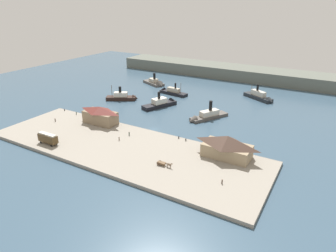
# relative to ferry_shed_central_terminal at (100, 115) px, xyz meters

# --- Properties ---
(ground_plane) EXTENTS (320.00, 320.00, 0.00)m
(ground_plane) POSITION_rel_ferry_shed_central_terminal_xyz_m (22.91, 8.44, -5.17)
(ground_plane) COLOR #385166
(quay_promenade) EXTENTS (110.00, 36.00, 1.20)m
(quay_promenade) POSITION_rel_ferry_shed_central_terminal_xyz_m (22.91, -13.56, -4.57)
(quay_promenade) COLOR gray
(quay_promenade) RESTS_ON ground
(seawall_edge) EXTENTS (110.00, 0.80, 1.00)m
(seawall_edge) POSITION_rel_ferry_shed_central_terminal_xyz_m (22.91, 4.84, -4.67)
(seawall_edge) COLOR slate
(seawall_edge) RESTS_ON ground
(ferry_shed_central_terminal) EXTENTS (15.59, 7.50, 7.83)m
(ferry_shed_central_terminal) POSITION_rel_ferry_shed_central_terminal_xyz_m (0.00, 0.00, 0.00)
(ferry_shed_central_terminal) COLOR #847056
(ferry_shed_central_terminal) RESTS_ON quay_promenade
(ferry_shed_customs_shed) EXTENTS (16.97, 9.10, 8.00)m
(ferry_shed_customs_shed) POSITION_rel_ferry_shed_central_terminal_xyz_m (59.81, -1.28, 0.10)
(ferry_shed_customs_shed) COLOR #998466
(ferry_shed_customs_shed) RESTS_ON quay_promenade
(street_tram) EXTENTS (8.53, 2.76, 4.29)m
(street_tram) POSITION_rel_ferry_shed_central_terminal_xyz_m (-3.03, -26.18, -1.47)
(street_tram) COLOR #4C381E
(street_tram) RESTS_ON quay_promenade
(horse_cart) EXTENTS (5.80, 1.52, 1.87)m
(horse_cart) POSITION_rel_ferry_shed_central_terminal_xyz_m (44.12, -18.04, -3.05)
(horse_cart) COLOR brown
(horse_cart) RESTS_ON quay_promenade
(pedestrian_at_waters_edge) EXTENTS (0.41, 0.41, 1.64)m
(pedestrian_at_waters_edge) POSITION_rel_ferry_shed_central_terminal_xyz_m (-19.22, -9.09, -3.22)
(pedestrian_at_waters_edge) COLOR #4C3D33
(pedestrian_at_waters_edge) RESTS_ON quay_promenade
(pedestrian_near_cart) EXTENTS (0.42, 0.42, 1.68)m
(pedestrian_near_cart) POSITION_rel_ferry_shed_central_terminal_xyz_m (19.16, -4.30, -3.20)
(pedestrian_near_cart) COLOR #3D4C42
(pedestrian_near_cart) RESTS_ON quay_promenade
(pedestrian_walking_west) EXTENTS (0.37, 0.37, 1.51)m
(pedestrian_walking_west) POSITION_rel_ferry_shed_central_terminal_xyz_m (-17.63, 2.29, -3.28)
(pedestrian_walking_west) COLOR #3D4C42
(pedestrian_walking_west) RESTS_ON quay_promenade
(pedestrian_standing_center) EXTENTS (0.39, 0.39, 1.58)m
(pedestrian_standing_center) POSITION_rel_ferry_shed_central_terminal_xyz_m (64.61, -18.24, -3.25)
(pedestrian_standing_center) COLOR #4C3D33
(pedestrian_standing_center) RESTS_ON quay_promenade
(pedestrian_by_tram) EXTENTS (0.39, 0.39, 1.59)m
(pedestrian_by_tram) POSITION_rel_ferry_shed_central_terminal_xyz_m (18.55, -10.03, -3.25)
(pedestrian_by_tram) COLOR #6B5B4C
(pedestrian_by_tram) RESTS_ON quay_promenade
(mooring_post_center_east) EXTENTS (0.44, 0.44, 0.90)m
(mooring_post_center_east) POSITION_rel_ferry_shed_central_terminal_xyz_m (-26.98, 3.30, -3.52)
(mooring_post_center_east) COLOR black
(mooring_post_center_east) RESTS_ON quay_promenade
(mooring_post_west) EXTENTS (0.44, 0.44, 0.90)m
(mooring_post_west) POSITION_rel_ferry_shed_central_terminal_xyz_m (-13.97, 3.44, -3.52)
(mooring_post_west) COLOR black
(mooring_post_west) RESTS_ON quay_promenade
(mooring_post_center_west) EXTENTS (0.44, 0.44, 0.90)m
(mooring_post_center_west) POSITION_rel_ferry_shed_central_terminal_xyz_m (41.51, 2.89, -3.52)
(mooring_post_center_west) COLOR black
(mooring_post_center_west) RESTS_ON quay_promenade
(mooring_post_east) EXTENTS (0.44, 0.44, 0.90)m
(mooring_post_east) POSITION_rel_ferry_shed_central_terminal_xyz_m (38.04, 3.44, -3.52)
(mooring_post_east) COLOR black
(mooring_post_east) RESTS_ON quay_promenade
(ferry_outer_harbor) EXTENTS (19.38, 13.48, 9.92)m
(ferry_outer_harbor) POSITION_rel_ferry_shed_central_terminal_xyz_m (-16.25, 71.78, -3.97)
(ferry_outer_harbor) COLOR #514C47
(ferry_outer_harbor) RESTS_ON ground
(ferry_near_quay) EXTENTS (19.83, 7.01, 9.31)m
(ferry_near_quay) POSITION_rel_ferry_shed_central_terminal_xyz_m (2.49, 59.15, -3.88)
(ferry_near_quay) COLOR black
(ferry_near_quay) RESTS_ON ground
(ferry_approaching_east) EXTENTS (19.82, 14.10, 9.56)m
(ferry_approaching_east) POSITION_rel_ferry_shed_central_terminal_xyz_m (52.32, 74.52, -3.51)
(ferry_approaching_east) COLOR #23282D
(ferry_approaching_east) RESTS_ON ground
(ferry_mid_harbor) EXTENTS (12.77, 21.46, 9.66)m
(ferry_mid_harbor) POSITION_rel_ferry_shed_central_terminal_xyz_m (9.96, 37.22, -3.54)
(ferry_mid_harbor) COLOR black
(ferry_mid_harbor) RESTS_ON ground
(ferry_departing_north) EXTENTS (17.83, 12.69, 9.77)m
(ferry_departing_north) POSITION_rel_ferry_shed_central_terminal_xyz_m (-14.61, 35.31, -3.57)
(ferry_departing_north) COLOR black
(ferry_departing_north) RESTS_ON ground
(ferry_moored_west) EXTENTS (14.41, 21.31, 10.15)m
(ferry_moored_west) POSITION_rel_ferry_shed_central_terminal_xyz_m (37.55, 31.04, -3.69)
(ferry_moored_west) COLOR #514C47
(ferry_moored_west) RESTS_ON ground
(far_headland) EXTENTS (180.00, 24.00, 8.00)m
(far_headland) POSITION_rel_ferry_shed_central_terminal_xyz_m (22.91, 118.44, -1.17)
(far_headland) COLOR #60665B
(far_headland) RESTS_ON ground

